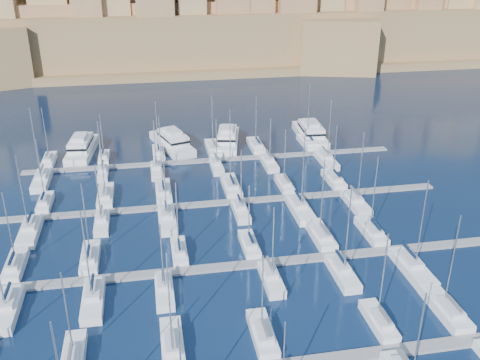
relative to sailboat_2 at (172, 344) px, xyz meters
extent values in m
plane|color=black|center=(13.26, 28.59, -0.74)|extent=(600.00, 600.00, 0.00)
cube|color=slate|center=(13.26, 16.59, -0.54)|extent=(84.00, 2.00, 0.40)
cube|color=slate|center=(13.26, 38.59, -0.54)|extent=(84.00, 2.00, 0.40)
cube|color=slate|center=(13.26, 60.59, -0.54)|extent=(84.00, 2.00, 0.40)
cube|color=white|center=(-11.76, -0.11, -0.23)|extent=(2.58, 8.59, 1.63)
cube|color=silver|center=(-11.76, -0.97, 0.94)|extent=(1.80, 3.87, 0.70)
cylinder|color=#9EA0A8|center=(-11.76, 0.32, 6.14)|extent=(0.18, 0.18, 11.10)
cube|color=#595B60|center=(-11.76, -1.40, 1.99)|extent=(0.35, 3.44, 0.35)
cube|color=white|center=(0.00, 0.11, -0.21)|extent=(2.71, 9.05, 1.65)
cube|color=silver|center=(0.00, -0.79, 0.96)|extent=(1.90, 4.07, 0.70)
cylinder|color=#9EA0A8|center=(0.00, 0.57, 6.65)|extent=(0.18, 0.18, 12.08)
cube|color=#595B60|center=(0.00, -1.24, 2.01)|extent=(0.35, 3.62, 0.35)
cube|color=white|center=(11.34, -0.03, -0.22)|extent=(2.63, 8.76, 1.64)
cube|color=silver|center=(11.34, -0.91, 0.95)|extent=(1.84, 3.94, 0.70)
cylinder|color=#9EA0A8|center=(11.34, 0.40, 5.91)|extent=(0.18, 0.18, 10.63)
cube|color=#595B60|center=(11.34, -1.35, 2.00)|extent=(0.35, 3.50, 0.35)
cube|color=white|center=(26.84, -0.33, -0.24)|extent=(2.45, 8.15, 1.61)
cube|color=silver|center=(26.84, -1.15, 0.92)|extent=(1.71, 3.67, 0.70)
cylinder|color=#9EA0A8|center=(26.84, 0.07, 6.69)|extent=(0.18, 0.18, 12.25)
cube|color=#595B60|center=(26.84, -1.56, 1.97)|extent=(0.35, 3.26, 0.35)
cube|color=white|center=(36.76, 0.43, -0.20)|extent=(2.91, 9.69, 1.68)
cube|color=silver|center=(36.76, -0.54, 0.99)|extent=(2.03, 4.36, 0.70)
cylinder|color=#9EA0A8|center=(36.76, 0.92, 7.30)|extent=(0.18, 0.18, 13.32)
cube|color=#595B60|center=(36.76, -1.02, 2.04)|extent=(0.35, 3.87, 0.35)
cylinder|color=#9EA0A8|center=(11.24, -10.46, 5.30)|extent=(0.18, 0.18, 9.55)
cylinder|color=#9EA0A8|center=(25.68, -11.53, 6.60)|extent=(0.18, 0.18, 11.94)
cube|color=#595B60|center=(25.68, -9.67, 2.02)|extent=(0.35, 3.72, 0.35)
cube|color=white|center=(-22.54, 22.04, -0.22)|extent=(2.67, 8.90, 1.65)
cube|color=silver|center=(-22.54, 21.15, 0.95)|extent=(1.87, 4.01, 0.70)
cylinder|color=#9EA0A8|center=(-22.54, 22.49, 6.33)|extent=(0.18, 0.18, 11.45)
cube|color=#0B1932|center=(-22.54, 20.71, 2.00)|extent=(0.35, 3.56, 0.35)
cube|color=white|center=(-11.39, 22.15, -0.21)|extent=(2.74, 9.13, 1.66)
cube|color=silver|center=(-11.39, 21.24, 0.97)|extent=(1.92, 4.11, 0.70)
cylinder|color=#9EA0A8|center=(-11.39, 22.61, 6.59)|extent=(0.18, 0.18, 11.95)
cube|color=#0B1932|center=(-11.39, 20.78, 2.02)|extent=(0.35, 3.65, 0.35)
cube|color=white|center=(2.48, 21.54, -0.24)|extent=(2.37, 7.90, 1.60)
cube|color=silver|center=(2.48, 20.75, 0.90)|extent=(1.66, 3.56, 0.70)
cylinder|color=#9EA0A8|center=(2.48, 21.93, 6.21)|extent=(0.18, 0.18, 11.31)
cube|color=#0B1932|center=(2.48, 20.35, 1.95)|extent=(0.35, 3.16, 0.35)
cube|color=white|center=(13.94, 21.66, -0.24)|extent=(2.44, 8.14, 1.61)
cube|color=silver|center=(13.94, 20.84, 0.92)|extent=(1.71, 3.66, 0.70)
cylinder|color=#9EA0A8|center=(13.94, 22.07, 5.48)|extent=(0.18, 0.18, 9.82)
cube|color=#0B1932|center=(13.94, 20.44, 1.97)|extent=(0.35, 3.26, 0.35)
cube|color=white|center=(26.36, 22.42, -0.20)|extent=(2.90, 9.67, 1.68)
cube|color=silver|center=(26.36, 21.46, 0.99)|extent=(2.03, 4.35, 0.70)
cylinder|color=#9EA0A8|center=(26.36, 22.91, 7.16)|extent=(0.18, 0.18, 13.03)
cube|color=#595B60|center=(26.36, 20.97, 2.04)|extent=(0.35, 3.87, 0.35)
cube|color=white|center=(35.32, 22.17, -0.21)|extent=(2.75, 9.16, 1.66)
cube|color=silver|center=(35.32, 21.25, 0.97)|extent=(1.92, 4.12, 0.70)
cylinder|color=#9EA0A8|center=(35.32, 22.63, 7.13)|extent=(0.18, 0.18, 13.02)
cube|color=#0B1932|center=(35.32, 20.80, 2.02)|extent=(0.35, 3.67, 0.35)
cube|color=white|center=(-21.42, 10.76, -0.20)|extent=(2.90, 9.66, 1.68)
cube|color=silver|center=(-21.42, 11.72, 0.99)|extent=(2.03, 4.35, 0.70)
cube|color=#0B1932|center=(-21.42, 12.21, 2.04)|extent=(0.35, 3.87, 0.35)
cube|color=white|center=(-10.20, 10.81, -0.20)|extent=(2.87, 9.56, 1.68)
cube|color=silver|center=(-10.20, 11.76, 0.99)|extent=(2.01, 4.30, 0.70)
cylinder|color=#9EA0A8|center=(-10.20, 10.33, 7.40)|extent=(0.18, 0.18, 13.52)
cube|color=#0B1932|center=(-10.20, 12.24, 2.04)|extent=(0.35, 3.83, 0.35)
cube|color=white|center=(-0.40, 11.36, -0.23)|extent=(2.54, 8.46, 1.62)
cube|color=silver|center=(-0.40, 12.21, 0.93)|extent=(1.78, 3.81, 0.70)
cylinder|color=#9EA0A8|center=(-0.40, 10.94, 5.77)|extent=(0.18, 0.18, 10.37)
cube|color=#0B1932|center=(-0.40, 12.63, 1.98)|extent=(0.35, 3.38, 0.35)
cube|color=white|center=(15.21, 11.39, -0.23)|extent=(2.52, 8.40, 1.62)
cube|color=silver|center=(15.21, 12.23, 0.93)|extent=(1.76, 3.78, 0.70)
cylinder|color=#9EA0A8|center=(15.21, 10.97, 6.30)|extent=(0.18, 0.18, 11.44)
cube|color=#595B60|center=(15.21, 12.65, 1.98)|extent=(0.35, 3.36, 0.35)
cube|color=white|center=(26.05, 11.04, -0.21)|extent=(2.73, 9.10, 1.66)
cube|color=silver|center=(26.05, 11.95, 0.96)|extent=(1.91, 4.10, 0.70)
cylinder|color=#9EA0A8|center=(26.05, 10.58, 7.31)|extent=(0.18, 0.18, 13.39)
cube|color=#0B1932|center=(26.05, 12.40, 2.01)|extent=(0.35, 3.64, 0.35)
cube|color=white|center=(36.98, 10.29, -0.18)|extent=(3.18, 10.59, 1.73)
cube|color=silver|center=(36.98, 11.35, 1.04)|extent=(2.22, 4.77, 0.70)
cylinder|color=#9EA0A8|center=(36.98, 9.76, 7.76)|extent=(0.18, 0.18, 14.14)
cube|color=#0B1932|center=(36.98, 11.88, 2.09)|extent=(0.35, 4.24, 0.35)
cube|color=white|center=(-21.27, 43.62, -0.24)|extent=(2.42, 8.07, 1.60)
cube|color=silver|center=(-21.27, 42.81, 0.91)|extent=(1.69, 3.63, 0.70)
cylinder|color=#9EA0A8|center=(-21.27, 44.02, 6.54)|extent=(0.18, 0.18, 11.96)
cube|color=#0B1932|center=(-21.27, 42.41, 1.96)|extent=(0.35, 3.23, 0.35)
cube|color=white|center=(-10.10, 44.55, -0.19)|extent=(2.98, 9.92, 1.70)
cube|color=silver|center=(-10.10, 43.56, 1.01)|extent=(2.08, 4.47, 0.70)
cylinder|color=#9EA0A8|center=(-10.10, 45.05, 7.85)|extent=(0.18, 0.18, 14.38)
cube|color=#595B60|center=(-10.10, 43.06, 2.06)|extent=(0.35, 3.97, 0.35)
cube|color=white|center=(1.09, 44.58, -0.19)|extent=(2.99, 9.98, 1.70)
cube|color=silver|center=(1.09, 43.58, 1.01)|extent=(2.10, 4.49, 0.70)
cylinder|color=#9EA0A8|center=(1.09, 45.08, 8.03)|extent=(0.18, 0.18, 14.74)
cube|color=#0B1932|center=(1.09, 43.08, 2.06)|extent=(0.35, 3.99, 0.35)
cube|color=white|center=(14.70, 44.75, -0.18)|extent=(3.10, 10.33, 1.72)
cube|color=silver|center=(14.70, 43.72, 1.03)|extent=(2.17, 4.65, 0.70)
cylinder|color=#9EA0A8|center=(14.70, 45.27, 8.35)|extent=(0.18, 0.18, 15.35)
cube|color=#0B1932|center=(14.70, 43.20, 2.08)|extent=(0.35, 4.13, 0.35)
cube|color=white|center=(25.59, 43.67, -0.24)|extent=(2.45, 8.16, 1.61)
cube|color=silver|center=(25.59, 42.85, 0.92)|extent=(1.71, 3.67, 0.70)
cylinder|color=#9EA0A8|center=(25.59, 44.08, 6.05)|extent=(0.18, 0.18, 10.96)
cube|color=#595B60|center=(25.59, 42.45, 1.97)|extent=(0.35, 3.26, 0.35)
cube|color=white|center=(36.33, 44.10, -0.22)|extent=(2.70, 9.01, 1.65)
cube|color=silver|center=(36.33, 43.19, 0.96)|extent=(1.89, 4.06, 0.70)
cylinder|color=#9EA0A8|center=(36.33, 44.55, 6.16)|extent=(0.18, 0.18, 11.10)
cube|color=#0B1932|center=(36.33, 42.74, 2.01)|extent=(0.35, 3.61, 0.35)
cube|color=white|center=(-22.18, 32.48, -0.19)|extent=(3.06, 10.21, 1.71)
cube|color=silver|center=(-22.18, 33.50, 1.02)|extent=(2.14, 4.59, 0.70)
cylinder|color=#9EA0A8|center=(-22.18, 31.97, 7.37)|extent=(0.18, 0.18, 13.40)
cube|color=#0B1932|center=(-22.18, 34.02, 2.07)|extent=(0.35, 4.08, 0.35)
cube|color=white|center=(-10.21, 33.47, -0.23)|extent=(2.47, 8.23, 1.61)
cube|color=silver|center=(-10.21, 34.30, 0.92)|extent=(1.73, 3.70, 0.70)
cylinder|color=#9EA0A8|center=(-10.21, 33.06, 5.87)|extent=(0.18, 0.18, 10.60)
cube|color=#595B60|center=(-10.21, 34.71, 1.97)|extent=(0.35, 3.29, 0.35)
cube|color=white|center=(1.16, 32.56, -0.19)|extent=(3.02, 10.07, 1.70)
cube|color=silver|center=(1.16, 33.56, 1.01)|extent=(2.11, 4.53, 0.70)
cylinder|color=#9EA0A8|center=(1.16, 32.05, 7.72)|extent=(0.18, 0.18, 14.12)
cube|color=#0B1932|center=(1.16, 34.07, 2.06)|extent=(0.35, 4.03, 0.35)
cube|color=white|center=(14.66, 33.47, -0.23)|extent=(2.47, 8.24, 1.61)
cube|color=silver|center=(14.66, 34.29, 0.92)|extent=(1.73, 3.71, 0.70)
cylinder|color=#9EA0A8|center=(14.66, 33.05, 6.36)|extent=(0.18, 0.18, 11.59)
cube|color=#0B1932|center=(14.66, 34.70, 1.97)|extent=(0.35, 3.30, 0.35)
cube|color=white|center=(25.64, 32.22, -0.17)|extent=(3.22, 10.73, 1.74)
cube|color=silver|center=(25.64, 33.30, 1.05)|extent=(2.25, 4.83, 0.70)
cylinder|color=#9EA0A8|center=(25.64, 31.69, 8.29)|extent=(0.18, 0.18, 15.18)
cube|color=#0B1932|center=(25.64, 33.83, 2.10)|extent=(0.35, 4.29, 0.35)
cube|color=white|center=(36.79, 32.80, -0.20)|extent=(2.87, 9.58, 1.68)
cube|color=silver|center=(36.79, 33.76, 0.99)|extent=(2.01, 4.31, 0.70)
cylinder|color=#9EA0A8|center=(36.79, 32.32, 7.50)|extent=(0.18, 0.18, 13.73)
cube|color=#595B60|center=(36.79, 34.24, 2.04)|extent=(0.35, 3.83, 0.35)
cube|color=white|center=(-23.61, 65.86, -0.23)|extent=(2.56, 8.54, 1.63)
cube|color=silver|center=(-23.61, 65.01, 0.94)|extent=(1.79, 3.84, 0.70)
cylinder|color=#9EA0A8|center=(-23.61, 66.29, 6.35)|extent=(0.18, 0.18, 11.53)
cube|color=#595B60|center=(-23.61, 64.58, 1.99)|extent=(0.35, 3.42, 0.35)
cube|color=white|center=(-11.43, 65.43, -0.25)|extent=(2.31, 7.69, 1.58)
cube|color=silver|center=(-11.43, 64.66, 0.89)|extent=(1.61, 3.46, 0.70)
cylinder|color=#9EA0A8|center=(-11.43, 65.82, 5.36)|extent=(0.18, 0.18, 9.63)
cube|color=#0B1932|center=(-11.43, 64.28, 1.94)|extent=(0.35, 3.08, 0.35)
cube|color=white|center=(1.03, 66.06, -0.22)|extent=(2.68, 8.94, 1.65)
cube|color=silver|center=(1.03, 65.16, 0.96)|extent=(1.88, 4.02, 0.70)
cylinder|color=#9EA0A8|center=(1.03, 66.50, 6.43)|extent=(0.18, 0.18, 11.66)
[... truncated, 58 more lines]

